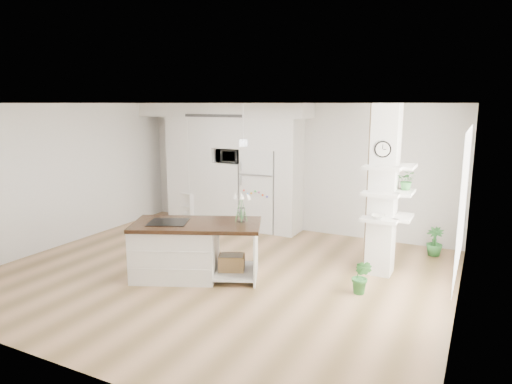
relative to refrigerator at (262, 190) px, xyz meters
The scene contains 14 objects.
floor 2.87m from the refrigerator, 78.93° to the right, with size 7.00×6.00×0.01m, color tan.
room 2.90m from the refrigerator, 78.93° to the right, with size 7.04×6.04×2.72m.
cabinet_wall 1.12m from the refrigerator, behind, with size 4.00×0.71×2.70m.
refrigerator is the anchor object (origin of this frame).
column 3.33m from the refrigerator, 28.14° to the right, with size 0.69×0.90×2.70m.
window 4.70m from the refrigerator, 30.76° to the right, with size 2.40×2.40×0.00m, color white.
pendant_light 3.59m from the refrigerator, 48.71° to the right, with size 0.12×0.12×0.10m, color white.
kitchen_island 3.08m from the refrigerator, 88.09° to the right, with size 2.17×1.64×1.45m.
bookshelf 1.90m from the refrigerator, behind, with size 0.66×0.49×0.70m.
floor_plant_a 3.76m from the refrigerator, 41.63° to the right, with size 0.29×0.23×0.52m, color #2E7533.
floor_plant_b 3.58m from the refrigerator, ahead, with size 0.29×0.29×0.51m, color #2E7533.
microwave 1.02m from the refrigerator, behind, with size 0.54×0.37×0.30m, color #2D2D2D.
shelf_plant 3.51m from the refrigerator, 23.68° to the right, with size 0.27×0.23×0.30m, color #2E7533.
decor_bowl 3.34m from the refrigerator, 32.27° to the right, with size 0.22×0.22×0.05m, color white.
Camera 1 is at (3.67, -5.95, 2.70)m, focal length 32.00 mm.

